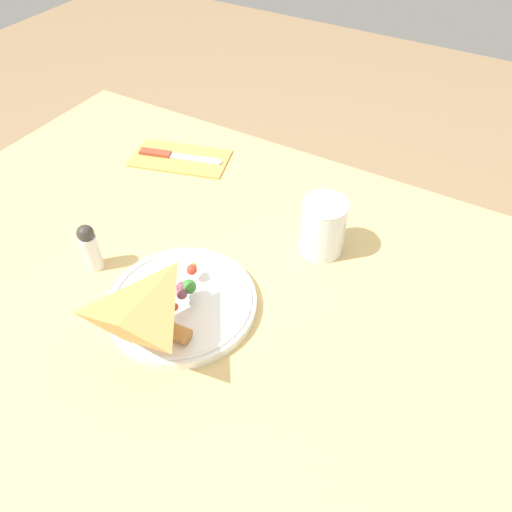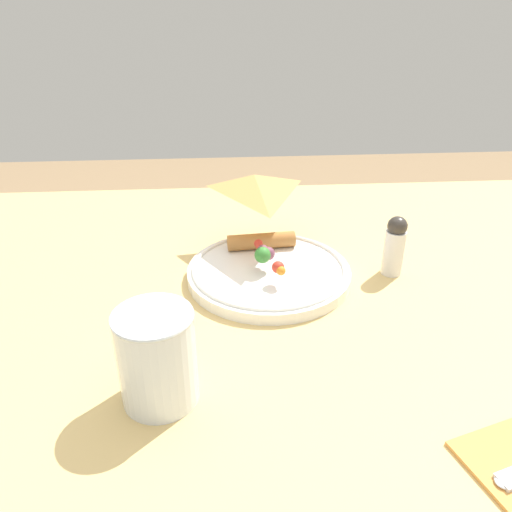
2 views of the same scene
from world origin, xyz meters
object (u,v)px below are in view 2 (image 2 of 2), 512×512
(milk_glass, at_px, (157,361))
(pepper_shaker, at_px, (395,245))
(dining_table, at_px, (249,353))
(plate_pizza, at_px, (269,269))

(milk_glass, height_order, pepper_shaker, milk_glass)
(dining_table, distance_m, plate_pizza, 0.12)
(plate_pizza, distance_m, pepper_shaker, 0.18)
(plate_pizza, xyz_separation_m, milk_glass, (0.13, 0.23, 0.03))
(dining_table, bearing_deg, pepper_shaker, -165.15)
(milk_glass, bearing_deg, plate_pizza, -119.84)
(dining_table, xyz_separation_m, plate_pizza, (-0.03, -0.06, 0.11))
(dining_table, xyz_separation_m, pepper_shaker, (-0.21, -0.06, 0.14))
(milk_glass, relative_size, pepper_shaker, 1.14)
(dining_table, xyz_separation_m, milk_glass, (0.10, 0.17, 0.14))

